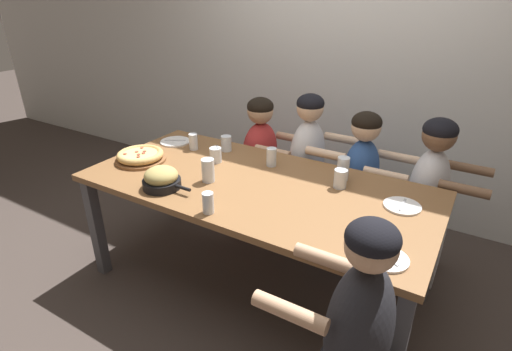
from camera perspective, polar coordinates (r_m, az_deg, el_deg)
name	(u,v)px	position (r m, az deg, el deg)	size (l,w,h in m)	color
ground_plane	(256,283)	(2.85, 0.00, -15.11)	(18.00, 18.00, 0.00)	#423833
restaurant_back_panel	(350,21)	(3.49, 13.23, 20.74)	(10.00, 0.06, 3.20)	silver
dining_table	(256,194)	(2.45, 0.00, -2.65)	(2.12, 1.01, 0.77)	brown
pizza_board_main	(140,156)	(2.82, -16.18, 2.67)	(0.34, 0.34, 0.07)	brown
skillet_bowl	(162,179)	(2.40, -13.35, -0.45)	(0.33, 0.23, 0.13)	black
empty_plate_a	(402,206)	(2.30, 20.16, -4.11)	(0.20, 0.20, 0.02)	white
empty_plate_b	(175,142)	(3.11, -11.47, 4.77)	(0.23, 0.23, 0.02)	white
empty_plate_c	(387,259)	(1.86, 18.15, -11.24)	(0.19, 0.19, 0.02)	white
cocktail_glass_blue	(216,156)	(2.70, -5.78, 2.84)	(0.08, 0.08, 0.13)	silver
drinking_glass_a	(226,144)	(2.88, -4.27, 4.45)	(0.08, 0.08, 0.11)	silver
drinking_glass_b	(208,203)	(2.10, -6.86, -3.90)	(0.06, 0.06, 0.12)	silver
drinking_glass_c	(340,180)	(2.40, 11.94, -0.60)	(0.08, 0.08, 0.11)	silver
drinking_glass_d	(343,170)	(2.49, 12.30, 0.83)	(0.07, 0.07, 0.15)	silver
drinking_glass_e	(271,158)	(2.63, 2.22, 2.48)	(0.07, 0.07, 0.12)	silver
drinking_glass_f	(193,143)	(2.93, -8.93, 4.65)	(0.06, 0.06, 0.12)	silver
drinking_glass_g	(208,171)	(2.43, -6.87, 0.61)	(0.08, 0.08, 0.14)	silver
diner_far_right	(425,205)	(2.91, 23.04, -3.91)	(0.51, 0.40, 1.13)	silver
diner_far_center	(307,175)	(3.09, 7.24, 0.10)	(0.51, 0.40, 1.17)	silver
diner_far_midleft	(260,167)	(3.28, 0.63, 1.17)	(0.51, 0.40, 1.09)	#B22D2D
diner_far_midright	(359,191)	(2.99, 14.47, -2.18)	(0.51, 0.40, 1.10)	#2D5193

